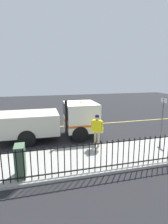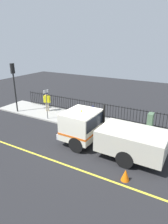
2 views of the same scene
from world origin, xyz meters
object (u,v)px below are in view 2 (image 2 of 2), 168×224
Objects in this scene: work_truck at (104,131)px; traffic_light_near at (14,78)px; utility_cabinet at (150,121)px; pedestrian_distant at (47,100)px; street_sign at (47,101)px; worker_standing at (93,115)px; traffic_cone at (125,175)px.

traffic_light_near is at bearing 78.58° from work_truck.
work_truck is 5.11× the size of utility_cabinet.
traffic_light_near is 3.51× the size of utility_cabinet.
traffic_light_near is (-1.43, 2.34, 1.96)m from pedestrian_distant.
pedestrian_distant is 3.37m from traffic_light_near.
street_sign reaches higher than pedestrian_distant.
utility_cabinet is at bearing -74.88° from street_sign.
worker_standing is at bearing 117.65° from utility_cabinet.
work_truck reaches higher than traffic_cone.
work_truck is 1.46× the size of traffic_light_near.
traffic_cone is (-4.25, -3.96, -0.90)m from worker_standing.
work_truck is 9.95m from traffic_light_near.
traffic_light_near is (2.07, 9.53, 1.94)m from work_truck.
pedestrian_distant is 10.85m from traffic_cone.
street_sign is at bearing 63.15° from traffic_cone.
pedestrian_distant is (1.29, 5.32, -0.00)m from worker_standing.
worker_standing is at bearing 41.15° from work_truck.
work_truck reaches higher than worker_standing.
pedestrian_distant is (3.50, 7.20, -0.01)m from work_truck.
utility_cabinet is (4.15, -1.82, -0.48)m from work_truck.
street_sign is (4.08, 8.06, 1.39)m from traffic_cone.
traffic_light_near reaches higher than work_truck.
work_truck is 3.56× the size of pedestrian_distant.
traffic_light_near reaches higher than pedestrian_distant.
worker_standing is 7.90m from traffic_light_near.
worker_standing is 0.70× the size of street_sign.
worker_standing is 1.44× the size of utility_cabinet.
work_truck is at bearing -108.87° from street_sign.
traffic_light_near is (-0.14, 7.66, 1.96)m from worker_standing.
work_truck reaches higher than pedestrian_distant.
worker_standing is 2.99× the size of traffic_cone.
traffic_light_near is at bearing 100.39° from utility_cabinet.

